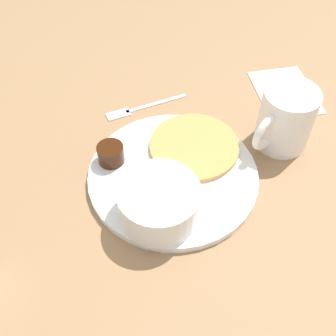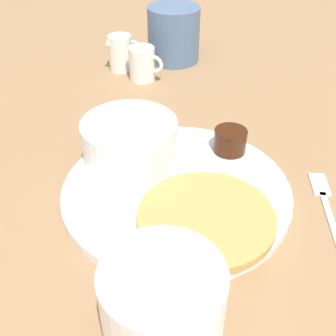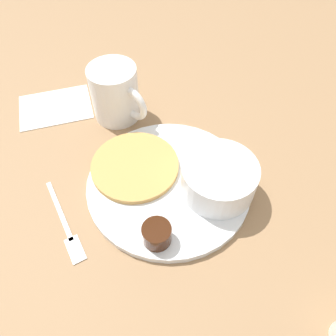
% 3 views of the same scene
% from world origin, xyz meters
% --- Properties ---
extents(ground_plane, '(4.00, 4.00, 0.00)m').
position_xyz_m(ground_plane, '(0.00, 0.00, 0.00)').
color(ground_plane, '#93704C').
extents(plate, '(0.26, 0.26, 0.01)m').
position_xyz_m(plate, '(0.00, 0.00, 0.01)').
color(plate, white).
rests_on(plate, ground_plane).
extents(pancake_stack, '(0.14, 0.14, 0.01)m').
position_xyz_m(pancake_stack, '(-0.04, 0.05, 0.02)').
color(pancake_stack, tan).
rests_on(pancake_stack, plate).
extents(bowl, '(0.12, 0.12, 0.05)m').
position_xyz_m(bowl, '(0.07, -0.04, 0.04)').
color(bowl, white).
rests_on(bowl, plate).
extents(syrup_cup, '(0.04, 0.04, 0.03)m').
position_xyz_m(syrup_cup, '(-0.05, -0.09, 0.03)').
color(syrup_cup, '#38190A').
rests_on(syrup_cup, plate).
extents(butter_ramekin, '(0.04, 0.04, 0.04)m').
position_xyz_m(butter_ramekin, '(0.08, -0.07, 0.03)').
color(butter_ramekin, white).
rests_on(butter_ramekin, plate).
extents(coffee_mug, '(0.09, 0.12, 0.10)m').
position_xyz_m(coffee_mug, '(-0.03, 0.19, 0.05)').
color(coffee_mug, white).
rests_on(coffee_mug, ground_plane).
extents(fork, '(0.03, 0.15, 0.00)m').
position_xyz_m(fork, '(-0.17, -0.02, 0.00)').
color(fork, silver).
rests_on(fork, ground_plane).
extents(napkin, '(0.15, 0.12, 0.00)m').
position_xyz_m(napkin, '(-0.14, 0.26, 0.00)').
color(napkin, white).
rests_on(napkin, ground_plane).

